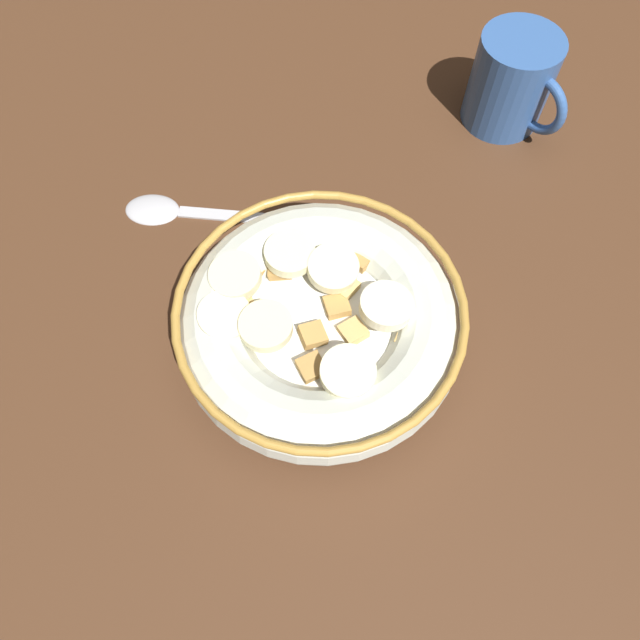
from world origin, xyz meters
TOP-DOWN VIEW (x-y plane):
  - ground_plane at (0.00, 0.00)cm, footprint 139.28×139.28cm
  - cereal_bowl at (-0.05, -0.03)cm, footprint 19.25×19.25cm
  - spoon at (-15.99, -2.60)cm, footprint 11.34×12.08cm
  - coffee_mug at (-7.82, 25.54)cm, footprint 9.20×6.65cm

SIDE VIEW (x-z plane):
  - ground_plane at x=0.00cm, z-range -2.00..0.00cm
  - spoon at x=-15.99cm, z-range -0.06..0.74cm
  - cereal_bowl at x=-0.05cm, z-range -0.02..5.36cm
  - coffee_mug at x=-7.82cm, z-range 0.00..7.68cm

